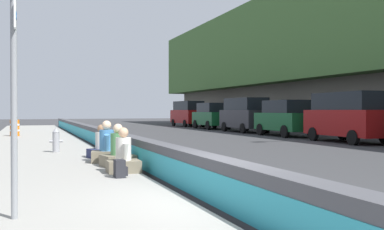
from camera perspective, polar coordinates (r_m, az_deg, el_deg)
name	(u,v)px	position (r m, az deg, el deg)	size (l,w,h in m)	color
ground_plane	(222,210)	(7.52, 3.84, -12.03)	(160.00, 160.00, 0.00)	#353538
sidewalk_strip	(54,219)	(6.89, -17.25, -12.65)	(80.00, 4.40, 0.14)	gray
jersey_barrier	(222,184)	(7.44, 3.81, -8.84)	(76.00, 0.45, 0.85)	#47474C
route_sign_post	(14,69)	(6.64, -21.85, 5.44)	(0.44, 0.09, 3.60)	gray
fire_hydrant	(56,140)	(16.69, -17.05, -3.04)	(0.26, 0.46, 0.88)	gray
seated_person_foreground	(123,158)	(10.93, -8.79, -5.51)	(0.70, 0.80, 1.09)	#706651
seated_person_middle	(118,153)	(12.11, -9.48, -4.83)	(0.85, 0.94, 1.14)	#706651
seated_person_rear	(107,149)	(13.18, -10.89, -4.31)	(0.87, 0.97, 1.21)	#706651
seated_person_far	(101,147)	(14.39, -11.58, -4.09)	(0.79, 0.87, 1.05)	#23284C
backpack	(120,169)	(10.15, -9.21, -6.82)	(0.32, 0.28, 0.40)	#232328
construction_barrel	(15,128)	(27.88, -21.78, -1.54)	(0.54, 0.54, 0.95)	orange
parked_car_third	(348,116)	(23.98, 19.38, -0.12)	(5.17, 2.25, 2.56)	maroon
parked_car_fourth	(285,118)	(28.69, 11.86, -0.32)	(4.84, 2.14, 2.28)	#145128
parked_car_midline	(245,114)	(33.46, 6.81, 0.11)	(5.13, 2.16, 2.56)	#28282D
parked_car_far	(212,115)	(38.84, 2.53, -0.06)	(4.83, 2.12, 2.28)	#145128
parked_car_farther	(188,113)	(44.91, -0.52, 0.25)	(5.17, 2.24, 2.56)	maroon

